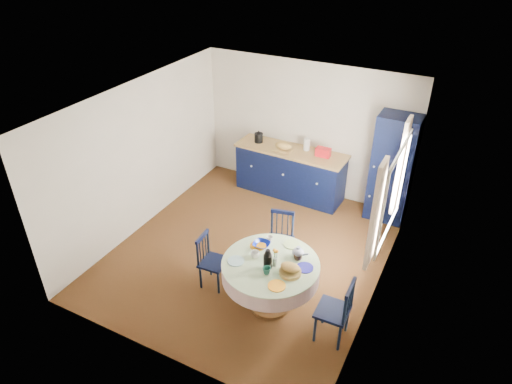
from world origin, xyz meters
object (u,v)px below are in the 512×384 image
at_px(chair_left, 211,260).
at_px(chair_right, 336,310).
at_px(pantry_cabinet, 392,169).
at_px(chair_far, 280,239).
at_px(mug_b, 267,271).
at_px(kitchen_counter, 290,171).
at_px(mug_c, 298,257).
at_px(mug_a, 255,254).
at_px(cobalt_bowl, 261,245).
at_px(mug_d, 270,239).
at_px(dining_table, 271,270).

distance_m(chair_left, chair_right, 1.90).
relative_size(pantry_cabinet, chair_far, 2.17).
xyz_separation_m(chair_left, mug_b, (0.99, -0.25, 0.40)).
bearing_deg(kitchen_counter, mug_c, -62.41).
bearing_deg(mug_b, mug_a, 141.57).
height_order(pantry_cabinet, chair_left, pantry_cabinet).
bearing_deg(cobalt_bowl, mug_b, -56.69).
xyz_separation_m(kitchen_counter, mug_c, (1.25, -2.64, 0.34)).
height_order(pantry_cabinet, cobalt_bowl, pantry_cabinet).
bearing_deg(mug_d, mug_b, -67.70).
bearing_deg(mug_d, cobalt_bowl, -112.22).
bearing_deg(cobalt_bowl, mug_c, -3.50).
xyz_separation_m(chair_left, chair_right, (1.90, -0.15, 0.05)).
bearing_deg(cobalt_bowl, mug_a, -83.30).
bearing_deg(mug_c, chair_left, -171.53).
xyz_separation_m(mug_a, cobalt_bowl, (-0.03, 0.24, -0.02)).
xyz_separation_m(kitchen_counter, dining_table, (0.98, -2.87, 0.17)).
xyz_separation_m(chair_far, chair_right, (1.22, -1.02, 0.02)).
relative_size(kitchen_counter, chair_far, 2.40).
bearing_deg(pantry_cabinet, mug_b, -104.05).
bearing_deg(mug_c, mug_b, -119.50).
height_order(mug_b, mug_d, mug_b).
distance_m(mug_a, mug_c, 0.56).
xyz_separation_m(mug_d, cobalt_bowl, (-0.06, -0.14, -0.02)).
bearing_deg(cobalt_bowl, kitchen_counter, 105.06).
bearing_deg(mug_a, chair_far, 92.49).
distance_m(kitchen_counter, chair_left, 2.83).
distance_m(chair_right, mug_b, 0.98).
bearing_deg(pantry_cabinet, mug_c, -101.43).
relative_size(mug_a, mug_d, 1.25).
height_order(dining_table, mug_b, dining_table).
height_order(chair_far, mug_b, chair_far).
height_order(pantry_cabinet, mug_a, pantry_cabinet).
relative_size(mug_c, mug_d, 1.22).
height_order(kitchen_counter, mug_a, kitchen_counter).
xyz_separation_m(dining_table, mug_d, (-0.22, 0.40, 0.17)).
bearing_deg(kitchen_counter, chair_right, -54.96).
bearing_deg(chair_far, pantry_cabinet, 47.23).
xyz_separation_m(chair_left, cobalt_bowl, (0.69, 0.22, 0.38)).
bearing_deg(chair_far, chair_right, -53.13).
relative_size(mug_c, cobalt_bowl, 0.50).
relative_size(dining_table, chair_right, 1.38).
distance_m(mug_a, mug_b, 0.35).
xyz_separation_m(kitchen_counter, mug_a, (0.73, -2.85, 0.34)).
bearing_deg(mug_b, mug_d, 112.30).
bearing_deg(chair_far, cobalt_bowl, -102.49).
relative_size(chair_far, mug_b, 8.49).
height_order(kitchen_counter, mug_d, kitchen_counter).
relative_size(chair_left, chair_far, 0.95).
bearing_deg(kitchen_counter, cobalt_bowl, -72.66).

